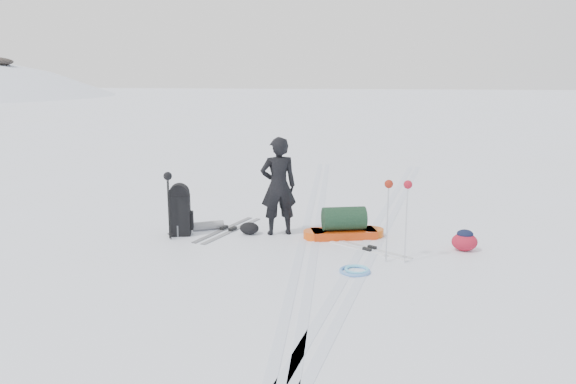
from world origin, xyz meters
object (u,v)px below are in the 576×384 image
object	(u,v)px
skier	(278,186)
expedition_rucksack	(183,211)
pulk_sled	(344,226)
ski_poles_black	(168,184)

from	to	relation	value
skier	expedition_rucksack	xyz separation A→B (m)	(-1.78, -0.32, -0.48)
skier	pulk_sled	distance (m)	1.44
expedition_rucksack	ski_poles_black	distance (m)	0.69
skier	ski_poles_black	distance (m)	2.05
expedition_rucksack	pulk_sled	bearing A→B (deg)	-8.49
pulk_sled	ski_poles_black	xyz separation A→B (m)	(-3.19, -0.63, 0.82)
pulk_sled	expedition_rucksack	size ratio (longest dim) A/B	1.60
skier	pulk_sled	bearing A→B (deg)	157.73
pulk_sled	skier	bearing A→B (deg)	162.21
expedition_rucksack	ski_poles_black	xyz separation A→B (m)	(-0.15, -0.34, 0.58)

